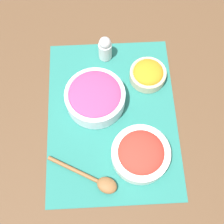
{
  "coord_description": "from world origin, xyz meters",
  "views": [
    {
      "loc": [
        -0.38,
        0.02,
        0.92
      ],
      "look_at": [
        0.0,
        0.0,
        0.03
      ],
      "focal_mm": 50.0,
      "sensor_mm": 36.0,
      "label": 1
    }
  ],
  "objects_px": {
    "carrot_bowl": "(148,74)",
    "wooden_spoon": "(98,181)",
    "tomato_bowl": "(141,153)",
    "onion_bowl": "(95,97)",
    "pepper_shaker": "(105,48)"
  },
  "relations": [
    {
      "from": "tomato_bowl",
      "to": "carrot_bowl",
      "type": "height_order",
      "value": "tomato_bowl"
    },
    {
      "from": "pepper_shaker",
      "to": "tomato_bowl",
      "type": "bearing_deg",
      "value": -166.18
    },
    {
      "from": "tomato_bowl",
      "to": "carrot_bowl",
      "type": "distance_m",
      "value": 0.27
    },
    {
      "from": "onion_bowl",
      "to": "pepper_shaker",
      "type": "bearing_deg",
      "value": -12.53
    },
    {
      "from": "carrot_bowl",
      "to": "pepper_shaker",
      "type": "height_order",
      "value": "pepper_shaker"
    },
    {
      "from": "tomato_bowl",
      "to": "onion_bowl",
      "type": "bearing_deg",
      "value": 34.24
    },
    {
      "from": "tomato_bowl",
      "to": "pepper_shaker",
      "type": "bearing_deg",
      "value": 13.82
    },
    {
      "from": "tomato_bowl",
      "to": "wooden_spoon",
      "type": "relative_size",
      "value": 0.82
    },
    {
      "from": "carrot_bowl",
      "to": "wooden_spoon",
      "type": "bearing_deg",
      "value": 152.62
    },
    {
      "from": "wooden_spoon",
      "to": "pepper_shaker",
      "type": "bearing_deg",
      "value": -5.16
    },
    {
      "from": "tomato_bowl",
      "to": "wooden_spoon",
      "type": "xyz_separation_m",
      "value": [
        -0.07,
        0.13,
        -0.02
      ]
    },
    {
      "from": "onion_bowl",
      "to": "wooden_spoon",
      "type": "relative_size",
      "value": 0.89
    },
    {
      "from": "onion_bowl",
      "to": "carrot_bowl",
      "type": "relative_size",
      "value": 1.58
    },
    {
      "from": "onion_bowl",
      "to": "wooden_spoon",
      "type": "distance_m",
      "value": 0.26
    },
    {
      "from": "carrot_bowl",
      "to": "wooden_spoon",
      "type": "distance_m",
      "value": 0.38
    }
  ]
}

